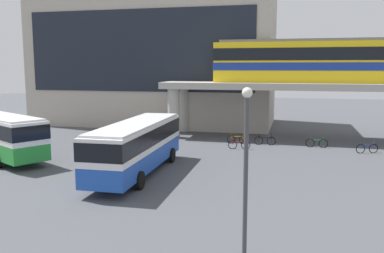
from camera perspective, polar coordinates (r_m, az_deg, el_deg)
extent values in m
plane|color=#47494F|center=(32.65, -2.96, -3.45)|extent=(120.00, 120.00, 0.00)
cube|color=#B2A899|center=(49.38, -4.94, 9.21)|extent=(26.95, 11.80, 14.96)
cube|color=black|center=(43.81, -7.49, 10.28)|extent=(24.26, 0.10, 8.38)
cube|color=#ADA89E|center=(39.30, 19.92, 5.21)|extent=(32.41, 5.67, 0.60)
cylinder|color=#ADA89E|center=(38.82, -2.54, 1.83)|extent=(1.10, 1.10, 4.57)
cylinder|color=#ADA89E|center=(42.72, -1.00, 2.42)|extent=(1.10, 1.10, 4.57)
cube|color=yellow|center=(39.40, 21.64, 8.18)|extent=(24.93, 2.90, 3.60)
cube|color=navy|center=(39.39, 21.61, 7.66)|extent=(24.99, 2.96, 0.70)
cube|color=black|center=(39.41, 21.69, 9.23)|extent=(24.99, 2.96, 1.10)
cube|color=slate|center=(39.46, 21.79, 10.97)|extent=(23.93, 2.61, 0.24)
cube|color=#1E4CB2|center=(25.92, -7.52, -4.21)|extent=(2.76, 11.06, 1.10)
cube|color=silver|center=(25.68, -7.57, -1.37)|extent=(2.76, 11.06, 1.50)
cube|color=black|center=(25.66, -7.58, -1.21)|extent=(2.80, 11.10, 0.96)
cube|color=silver|center=(25.55, -7.61, 0.42)|extent=(2.62, 10.50, 0.12)
cylinder|color=black|center=(29.69, -7.46, -3.70)|extent=(0.30, 1.01, 1.00)
cylinder|color=black|center=(28.95, -2.79, -3.95)|extent=(0.30, 1.01, 1.00)
cylinder|color=black|center=(23.76, -12.90, -6.86)|extent=(0.30, 1.01, 1.00)
cylinder|color=black|center=(22.83, -7.17, -7.33)|extent=(0.30, 1.01, 1.00)
cylinder|color=black|center=(31.05, -20.87, -3.65)|extent=(1.01, 0.73, 1.00)
torus|color=black|center=(35.86, 10.82, -1.98)|extent=(0.74, 0.10, 0.74)
torus|color=black|center=(35.87, 9.14, -1.93)|extent=(0.74, 0.10, 0.74)
cylinder|color=black|center=(35.81, 9.99, -1.52)|extent=(1.05, 0.11, 0.05)
cylinder|color=black|center=(35.82, 9.15, -1.46)|extent=(0.04, 0.04, 0.55)
cylinder|color=black|center=(35.80, 10.83, -1.43)|extent=(0.04, 0.04, 0.65)
torus|color=black|center=(33.76, 7.37, -2.53)|extent=(0.74, 0.14, 0.74)
torus|color=black|center=(33.78, 5.59, -2.50)|extent=(0.74, 0.14, 0.74)
cylinder|color=#B21E1E|center=(33.72, 6.49, -2.05)|extent=(1.05, 0.16, 0.05)
cylinder|color=#B21E1E|center=(33.73, 5.59, -2.00)|extent=(0.04, 0.04, 0.55)
cylinder|color=#B21E1E|center=(33.70, 7.38, -1.95)|extent=(0.04, 0.04, 0.65)
torus|color=black|center=(36.11, 7.05, -1.82)|extent=(0.74, 0.13, 0.74)
torus|color=black|center=(36.16, 5.39, -1.78)|extent=(0.74, 0.13, 0.74)
cylinder|color=orange|center=(36.08, 6.23, -1.37)|extent=(1.05, 0.14, 0.05)
cylinder|color=orange|center=(36.11, 5.39, -1.32)|extent=(0.04, 0.04, 0.55)
cylinder|color=orange|center=(36.05, 7.06, -1.27)|extent=(0.04, 0.04, 0.65)
torus|color=black|center=(35.70, 17.58, -2.26)|extent=(0.74, 0.12, 0.74)
torus|color=black|center=(35.73, 15.89, -2.19)|extent=(0.74, 0.12, 0.74)
cylinder|color=#1E7F33|center=(35.66, 16.75, -1.78)|extent=(1.05, 0.13, 0.05)
cylinder|color=#1E7F33|center=(35.68, 15.91, -1.71)|extent=(0.04, 0.04, 0.55)
cylinder|color=#1E7F33|center=(35.64, 17.60, -1.71)|extent=(0.04, 0.04, 0.65)
torus|color=black|center=(34.97, 23.63, -2.79)|extent=(0.72, 0.31, 0.74)
torus|color=black|center=(34.46, 22.11, -2.85)|extent=(0.72, 0.31, 0.74)
cylinder|color=#1E3FA5|center=(34.66, 22.90, -2.37)|extent=(1.00, 0.40, 0.05)
cylinder|color=#1E3FA5|center=(34.41, 22.14, -2.36)|extent=(0.04, 0.04, 0.55)
cylinder|color=#1E3FA5|center=(34.91, 23.67, -2.22)|extent=(0.04, 0.04, 0.65)
cylinder|color=maroon|center=(33.31, -4.20, -2.51)|extent=(0.32, 0.32, 0.82)
cube|color=maroon|center=(33.18, -4.21, -1.27)|extent=(0.27, 0.40, 0.65)
sphere|color=tan|center=(33.11, -4.22, -0.52)|extent=(0.22, 0.22, 0.22)
cylinder|color=#3F3F44|center=(14.51, 7.37, -7.05)|extent=(0.16, 0.16, 5.58)
sphere|color=silver|center=(14.03, 7.59, 4.62)|extent=(0.36, 0.36, 0.36)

